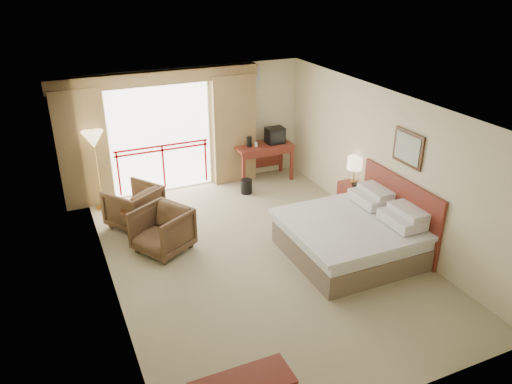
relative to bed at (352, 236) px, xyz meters
name	(u,v)px	position (x,y,z in m)	size (l,w,h in m)	color
floor	(260,256)	(-1.50, 0.60, -0.38)	(7.00, 7.00, 0.00)	gray
ceiling	(261,106)	(-1.50, 0.60, 2.32)	(7.00, 7.00, 0.00)	white
wall_back	(196,128)	(-1.50, 4.10, 0.97)	(5.00, 5.00, 0.00)	beige
wall_front	(396,309)	(-1.50, -2.90, 0.97)	(5.00, 5.00, 0.00)	beige
wall_left	(105,215)	(-4.00, 0.60, 0.97)	(7.00, 7.00, 0.00)	beige
wall_right	(384,164)	(1.00, 0.60, 0.97)	(7.00, 7.00, 0.00)	beige
balcony_door	(161,139)	(-2.30, 4.08, 0.82)	(2.40, 2.40, 0.00)	white
balcony_railing	(163,156)	(-2.30, 4.06, 0.44)	(2.09, 0.03, 1.02)	#AE0E12
curtain_left	(83,149)	(-3.95, 3.95, 0.87)	(1.00, 0.26, 2.50)	olive
curtain_right	(233,129)	(-0.65, 3.95, 0.87)	(1.00, 0.26, 2.50)	olive
valance	(157,78)	(-2.30, 3.98, 2.17)	(4.40, 0.22, 0.28)	olive
hvac_vent	(249,78)	(-0.20, 4.07, 1.97)	(0.50, 0.04, 0.50)	silver
bed	(352,236)	(0.00, 0.00, 0.00)	(2.13, 2.06, 0.97)	brown
headboard	(399,212)	(0.96, 0.00, 0.27)	(0.06, 2.10, 1.30)	maroon
framed_art	(408,148)	(0.97, 0.00, 1.47)	(0.04, 0.72, 0.60)	black
nightstand	(353,199)	(0.93, 1.34, -0.05)	(0.46, 0.55, 0.66)	maroon
table_lamp	(355,164)	(0.93, 1.39, 0.70)	(0.31, 0.31, 0.54)	tan
phone	(357,186)	(0.88, 1.19, 0.32)	(0.16, 0.12, 0.07)	black
desk	(262,152)	(-0.02, 3.75, 0.30)	(1.34, 0.65, 0.88)	maroon
tv	(275,135)	(0.28, 3.68, 0.68)	(0.41, 0.33, 0.37)	black
coffee_maker	(249,142)	(-0.37, 3.69, 0.61)	(0.11, 0.11, 0.24)	black
cup	(256,144)	(-0.22, 3.64, 0.55)	(0.08, 0.08, 0.11)	white
wastebasket	(246,186)	(-0.68, 3.14, -0.22)	(0.26, 0.26, 0.32)	black
armchair_far	(136,225)	(-3.26, 2.64, -0.38)	(0.87, 0.90, 0.82)	#402C1B
armchair_near	(164,250)	(-2.99, 1.49, -0.38)	(0.86, 0.89, 0.81)	#402C1B
side_table	(136,218)	(-3.32, 2.16, 0.01)	(0.52, 0.52, 0.57)	black
book	(135,210)	(-3.32, 2.16, 0.20)	(0.17, 0.23, 0.02)	white
floor_lamp	(93,143)	(-3.74, 3.68, 1.07)	(0.43, 0.43, 1.69)	tan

